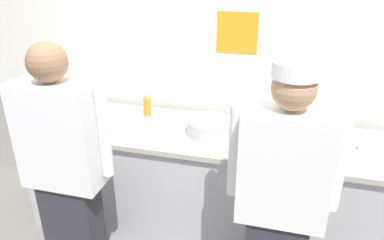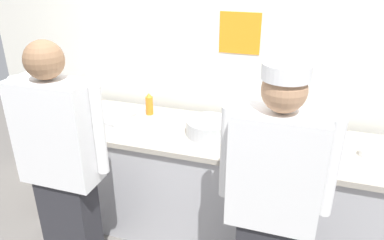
% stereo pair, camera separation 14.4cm
% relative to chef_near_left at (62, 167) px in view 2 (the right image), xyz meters
% --- Properties ---
extents(wall_back, '(4.42, 0.11, 2.82)m').
position_rel_chef_near_left_xyz_m(wall_back, '(0.66, 1.28, 0.49)').
color(wall_back, silver).
rests_on(wall_back, ground).
extents(prep_counter, '(2.82, 0.76, 0.92)m').
position_rel_chef_near_left_xyz_m(prep_counter, '(0.66, 0.77, -0.46)').
color(prep_counter, '#B2B2B7').
rests_on(prep_counter, ground).
extents(chef_near_left, '(0.63, 0.24, 1.74)m').
position_rel_chef_near_left_xyz_m(chef_near_left, '(0.00, 0.00, 0.00)').
color(chef_near_left, '#2D2D33').
rests_on(chef_near_left, ground).
extents(chef_center, '(0.62, 0.24, 1.71)m').
position_rel_chef_near_left_xyz_m(chef_center, '(1.32, 0.04, -0.01)').
color(chef_center, '#2D2D33').
rests_on(chef_center, ground).
extents(plate_stack_front, '(0.24, 0.24, 0.10)m').
position_rel_chef_near_left_xyz_m(plate_stack_front, '(1.29, 0.76, 0.05)').
color(plate_stack_front, white).
rests_on(plate_stack_front, prep_counter).
extents(mixing_bowl_steel, '(0.34, 0.34, 0.12)m').
position_rel_chef_near_left_xyz_m(mixing_bowl_steel, '(0.76, 0.75, 0.06)').
color(mixing_bowl_steel, '#B7BABF').
rests_on(mixing_bowl_steel, prep_counter).
extents(sheet_tray, '(0.49, 0.37, 0.02)m').
position_rel_chef_near_left_xyz_m(sheet_tray, '(-0.17, 0.82, 0.01)').
color(sheet_tray, '#B7BABF').
rests_on(sheet_tray, prep_counter).
extents(squeeze_bottle_primary, '(0.06, 0.06, 0.19)m').
position_rel_chef_near_left_xyz_m(squeeze_bottle_primary, '(0.17, 0.97, 0.09)').
color(squeeze_bottle_primary, orange).
rests_on(squeeze_bottle_primary, prep_counter).
extents(squeeze_bottle_secondary, '(0.06, 0.06, 0.20)m').
position_rel_chef_near_left_xyz_m(squeeze_bottle_secondary, '(1.07, 0.55, 0.10)').
color(squeeze_bottle_secondary, '#56A333').
rests_on(squeeze_bottle_secondary, prep_counter).
extents(ramekin_red_sauce, '(0.09, 0.09, 0.05)m').
position_rel_chef_near_left_xyz_m(ramekin_red_sauce, '(1.86, 0.77, 0.02)').
color(ramekin_red_sauce, white).
rests_on(ramekin_red_sauce, prep_counter).
extents(ramekin_yellow_sauce, '(0.10, 0.10, 0.05)m').
position_rel_chef_near_left_xyz_m(ramekin_yellow_sauce, '(1.06, 0.76, 0.03)').
color(ramekin_yellow_sauce, white).
rests_on(ramekin_yellow_sauce, prep_counter).
extents(ramekin_green_sauce, '(0.09, 0.09, 0.04)m').
position_rel_chef_near_left_xyz_m(ramekin_green_sauce, '(1.57, 0.78, 0.02)').
color(ramekin_green_sauce, white).
rests_on(ramekin_green_sauce, prep_counter).
extents(ramekin_orange_sauce, '(0.09, 0.09, 0.04)m').
position_rel_chef_near_left_xyz_m(ramekin_orange_sauce, '(-0.46, 0.60, 0.02)').
color(ramekin_orange_sauce, white).
rests_on(ramekin_orange_sauce, prep_counter).
extents(deli_cup, '(0.09, 0.09, 0.11)m').
position_rel_chef_near_left_xyz_m(deli_cup, '(-0.48, 0.84, 0.05)').
color(deli_cup, white).
rests_on(deli_cup, prep_counter).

